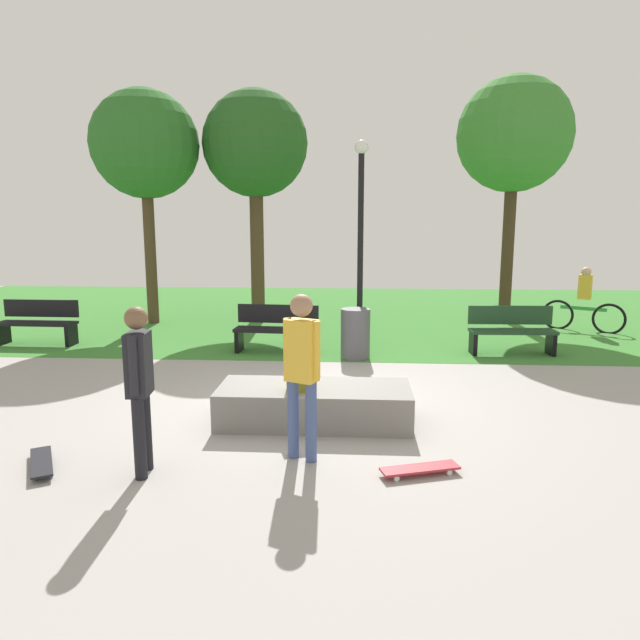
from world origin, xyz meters
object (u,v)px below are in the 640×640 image
(concrete_ledge, at_px, (314,404))
(trash_bin, at_px, (355,334))
(skater_performing_trick, at_px, (302,364))
(skater_watching, at_px, (139,378))
(park_bench_near_lamppost, at_px, (277,328))
(cyclist_on_bicycle, at_px, (584,304))
(skateboard_spare, at_px, (41,462))
(lamp_post, at_px, (361,222))
(skateboard_by_ledge, at_px, (420,469))
(tree_broad_elm, at_px, (514,136))
(park_bench_far_left, at_px, (512,329))
(tree_tall_oak, at_px, (145,146))
(backpack_on_ledge, at_px, (299,378))
(park_bench_near_path, at_px, (38,321))
(tree_leaning_ash, at_px, (255,146))

(concrete_ledge, bearing_deg, trash_bin, 81.52)
(skater_performing_trick, xyz_separation_m, skater_watching, (-1.55, -0.45, -0.05))
(park_bench_near_lamppost, height_order, cyclist_on_bicycle, cyclist_on_bicycle)
(skateboard_spare, bearing_deg, lamp_post, 62.60)
(skateboard_by_ledge, xyz_separation_m, tree_broad_elm, (3.24, 9.44, 4.54))
(skateboard_spare, distance_m, park_bench_far_left, 8.32)
(lamp_post, bearing_deg, trash_bin, -93.50)
(skater_performing_trick, xyz_separation_m, tree_tall_oak, (-4.52, 8.06, 3.27))
(skater_performing_trick, distance_m, lamp_post, 6.18)
(skater_performing_trick, xyz_separation_m, trash_bin, (0.56, 4.57, -0.58))
(backpack_on_ledge, xyz_separation_m, tree_broad_elm, (4.57, 8.18, 3.98))
(park_bench_near_lamppost, bearing_deg, skater_watching, -96.07)
(skater_watching, bearing_deg, cyclist_on_bicycle, 47.53)
(skateboard_by_ledge, bearing_deg, tree_broad_elm, 71.09)
(concrete_ledge, height_order, skateboard_spare, concrete_ledge)
(skater_watching, xyz_separation_m, skateboard_spare, (-1.10, 0.06, -0.93))
(park_bench_far_left, bearing_deg, skater_performing_trick, -124.58)
(concrete_ledge, xyz_separation_m, skateboard_by_ledge, (1.16, -1.44, -0.17))
(park_bench_near_path, bearing_deg, concrete_ledge, -35.48)
(backpack_on_ledge, bearing_deg, concrete_ledge, -151.03)
(tree_leaning_ash, height_order, lamp_post, tree_leaning_ash)
(skater_performing_trick, bearing_deg, tree_broad_elm, 64.06)
(park_bench_near_lamppost, bearing_deg, skateboard_spare, -107.29)
(skater_performing_trick, bearing_deg, skater_watching, -163.71)
(tree_leaning_ash, bearing_deg, concrete_ledge, -75.14)
(skateboard_by_ledge, xyz_separation_m, trash_bin, (-0.65, 4.88, 0.40))
(park_bench_near_path, xyz_separation_m, tree_tall_oak, (1.48, 2.62, 3.83))
(park_bench_near_lamppost, distance_m, park_bench_far_left, 4.52)
(concrete_ledge, xyz_separation_m, trash_bin, (0.51, 3.44, 0.23))
(skater_performing_trick, height_order, tree_leaning_ash, tree_leaning_ash)
(skateboard_spare, distance_m, tree_broad_elm, 12.72)
(park_bench_far_left, distance_m, tree_tall_oak, 9.39)
(tree_leaning_ash, bearing_deg, cyclist_on_bicycle, -7.72)
(skateboard_by_ledge, height_order, park_bench_far_left, park_bench_far_left)
(park_bench_near_path, relative_size, tree_leaning_ash, 0.28)
(skater_performing_trick, xyz_separation_m, park_bench_far_left, (3.55, 5.15, -0.56))
(skater_watching, height_order, cyclist_on_bicycle, skater_watching)
(skater_watching, xyz_separation_m, skateboard_by_ledge, (2.76, 0.14, -0.93))
(tree_broad_elm, bearing_deg, cyclist_on_bicycle, -47.14)
(tree_broad_elm, height_order, cyclist_on_bicycle, tree_broad_elm)
(park_bench_near_lamppost, bearing_deg, tree_broad_elm, 37.27)
(backpack_on_ledge, relative_size, park_bench_near_lamppost, 0.20)
(park_bench_near_lamppost, bearing_deg, backpack_on_ledge, -78.30)
(park_bench_near_path, bearing_deg, lamp_post, 4.57)
(skateboard_by_ledge, height_order, skateboard_spare, same)
(skateboard_by_ledge, xyz_separation_m, park_bench_near_lamppost, (-2.17, 5.33, 0.42))
(tree_broad_elm, relative_size, tree_leaning_ash, 1.06)
(backpack_on_ledge, distance_m, skateboard_spare, 2.92)
(tree_broad_elm, xyz_separation_m, tree_leaning_ash, (-6.40, -0.45, -0.25))
(skateboard_by_ledge, bearing_deg, trash_bin, 97.56)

